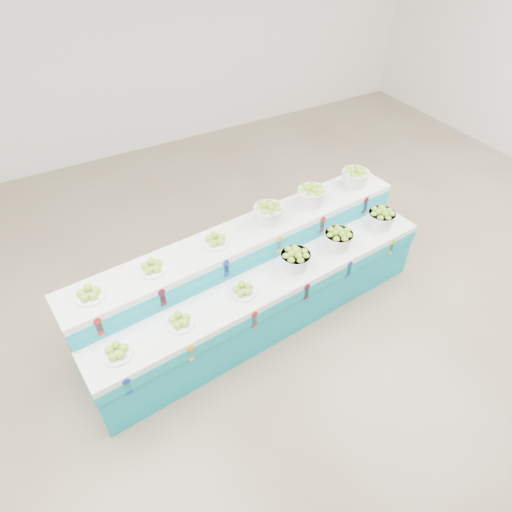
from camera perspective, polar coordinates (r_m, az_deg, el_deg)
name	(u,v)px	position (r m, az deg, el deg)	size (l,w,h in m)	color
ground	(330,328)	(5.20, 9.18, -8.86)	(10.00, 10.00, 0.00)	#745F4B
back_wall	(151,23)	(8.07, -12.93, 26.32)	(10.00, 10.00, 0.00)	silver
display_stand	(256,281)	(4.91, 0.00, -3.16)	(3.88, 1.00, 1.02)	#109EB3
plate_lower_left	(117,351)	(4.15, -16.90, -11.23)	(0.27, 0.27, 0.10)	white
plate_lower_mid	(180,320)	(4.25, -9.45, -7.88)	(0.27, 0.27, 0.10)	white
plate_lower_right	(243,289)	(4.46, -1.63, -4.17)	(0.27, 0.27, 0.10)	white
basket_lower_left	(295,259)	(4.70, 4.91, -0.41)	(0.31, 0.31, 0.23)	silver
basket_lower_mid	(338,239)	(5.02, 10.18, 2.15)	(0.31, 0.31, 0.23)	silver
basket_lower_right	(381,218)	(5.43, 15.27, 4.59)	(0.31, 0.31, 0.23)	silver
plate_upper_left	(89,293)	(4.26, -20.05, -4.35)	(0.27, 0.27, 0.10)	white
plate_upper_mid	(152,267)	(4.36, -12.79, -1.29)	(0.27, 0.27, 0.10)	white
plate_upper_right	(216,240)	(4.57, -5.03, 2.01)	(0.27, 0.27, 0.10)	white
basket_upper_left	(268,213)	(4.81, 1.53, 5.38)	(0.31, 0.31, 0.23)	silver
basket_upper_mid	(312,195)	(5.12, 6.94, 7.55)	(0.31, 0.31, 0.23)	silver
basket_upper_right	(355,177)	(5.52, 12.21, 9.59)	(0.31, 0.31, 0.23)	silver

